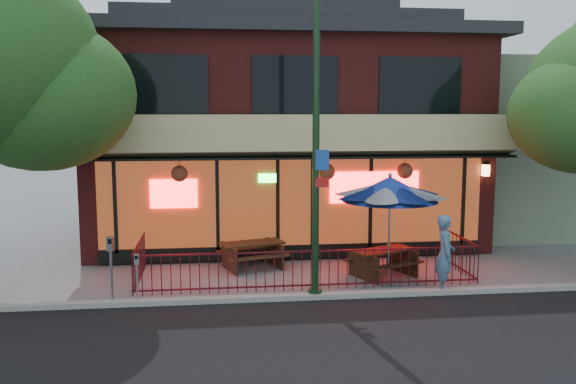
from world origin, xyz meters
name	(u,v)px	position (x,y,z in m)	size (l,w,h in m)	color
ground	(312,292)	(0.00, 0.00, 0.00)	(80.00, 80.00, 0.00)	gray
curb	(316,296)	(0.00, -0.50, 0.06)	(80.00, 0.25, 0.12)	#999993
restaurant_building	(280,115)	(0.00, 7.11, 4.13)	(12.96, 9.49, 8.05)	maroon
neighbor_building	(518,145)	(9.00, 7.70, 3.00)	(6.00, 7.00, 6.00)	gray
patio_fence	(309,261)	(0.00, 0.50, 0.63)	(8.44, 2.62, 1.00)	#490F18
street_light	(316,162)	(0.00, -0.40, 3.15)	(0.43, 0.32, 7.00)	black
picnic_table_left	(252,251)	(-1.28, 2.40, 0.48)	(2.00, 1.73, 0.73)	#3F2617
picnic_table_right	(383,259)	(2.06, 1.19, 0.47)	(2.04, 1.84, 0.71)	#302110
patio_umbrella	(390,189)	(2.09, 0.84, 2.34)	(2.40, 2.40, 2.75)	gray
pedestrian	(445,254)	(3.11, -0.35, 0.93)	(0.68, 0.45, 1.87)	teal
parking_meter_near	(137,271)	(-4.00, -0.48, 0.79)	(0.11, 0.09, 1.16)	#9A9EA2
parking_meter_far	(111,259)	(-4.57, -0.40, 1.05)	(0.17, 0.15, 1.54)	gray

